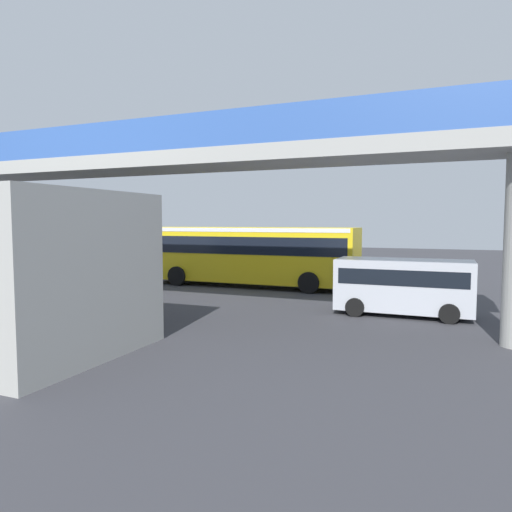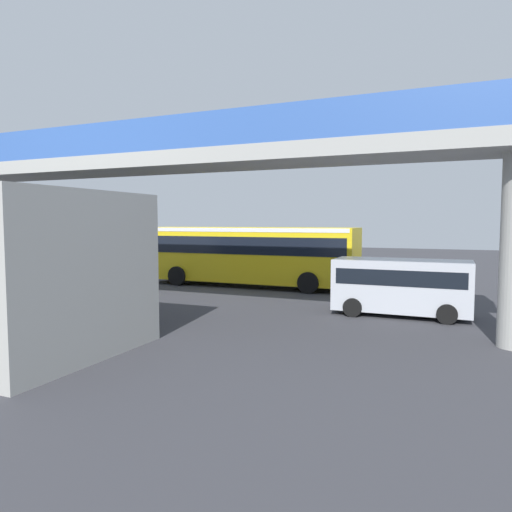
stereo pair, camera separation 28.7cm
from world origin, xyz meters
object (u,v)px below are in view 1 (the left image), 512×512
traffic_sign (198,245)px  bicycle_black (74,276)px  city_bus (249,251)px  parked_van (403,283)px  bicycle_red (26,278)px  pedestrian (153,272)px

traffic_sign → bicycle_black: bearing=60.4°
traffic_sign → city_bus: bearing=141.8°
parked_van → bicycle_red: size_ratio=2.71×
pedestrian → traffic_sign: traffic_sign is taller
bicycle_red → traffic_sign: bearing=-125.2°
city_bus → traffic_sign: 7.11m
city_bus → bicycle_black: 10.05m
parked_van → pedestrian: parked_van is taller
parked_van → traffic_sign: bearing=-33.9°
city_bus → traffic_sign: (5.59, -4.40, 0.01)m
city_bus → parked_van: (-8.31, 4.94, -0.70)m
bicycle_black → traffic_sign: size_ratio=0.63×
city_bus → pedestrian: city_bus is taller
bicycle_black → traffic_sign: (-3.99, -7.03, 1.52)m
city_bus → pedestrian: 5.13m
pedestrian → parked_van: bearing=171.0°
bicycle_red → pedestrian: pedestrian is taller
pedestrian → bicycle_black: bearing=-3.6°
city_bus → parked_van: city_bus is taller
traffic_sign → parked_van: bearing=146.1°
parked_van → pedestrian: size_ratio=2.68×
city_bus → bicycle_red: size_ratio=6.52×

